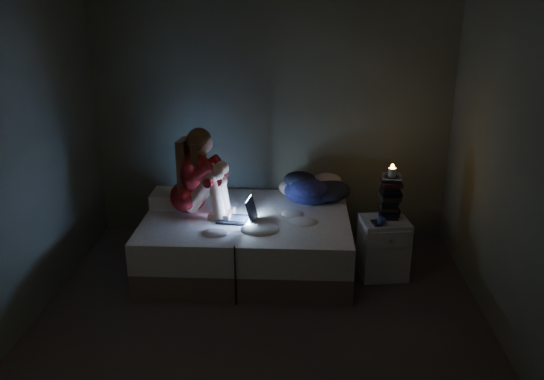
# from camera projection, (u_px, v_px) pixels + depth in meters

# --- Properties ---
(floor) EXTENTS (3.60, 3.80, 0.02)m
(floor) POSITION_uv_depth(u_px,v_px,m) (259.00, 333.00, 4.35)
(floor) COLOR #433936
(floor) RESTS_ON ground
(wall_back) EXTENTS (3.60, 0.02, 2.60)m
(wall_back) POSITION_uv_depth(u_px,v_px,m) (271.00, 113.00, 5.70)
(wall_back) COLOR #4D5144
(wall_back) RESTS_ON ground
(wall_front) EXTENTS (3.60, 0.02, 2.60)m
(wall_front) POSITION_uv_depth(u_px,v_px,m) (221.00, 328.00, 2.11)
(wall_front) COLOR #4D5144
(wall_front) RESTS_ON ground
(wall_left) EXTENTS (0.02, 3.80, 2.60)m
(wall_left) POSITION_uv_depth(u_px,v_px,m) (2.00, 167.00, 3.99)
(wall_left) COLOR #4D5144
(wall_left) RESTS_ON ground
(wall_right) EXTENTS (0.02, 3.80, 2.60)m
(wall_right) POSITION_uv_depth(u_px,v_px,m) (524.00, 175.00, 3.82)
(wall_right) COLOR #4D5144
(wall_right) RESTS_ON ground
(bed) EXTENTS (1.87, 1.40, 0.51)m
(bed) POSITION_uv_depth(u_px,v_px,m) (247.00, 240.00, 5.30)
(bed) COLOR #BDB6AA
(bed) RESTS_ON ground
(pillow) EXTENTS (0.46, 0.32, 0.13)m
(pillow) POSITION_uv_depth(u_px,v_px,m) (176.00, 198.00, 5.44)
(pillow) COLOR white
(pillow) RESTS_ON bed
(woman) EXTENTS (0.56, 0.41, 0.83)m
(woman) POSITION_uv_depth(u_px,v_px,m) (187.00, 172.00, 5.09)
(woman) COLOR maroon
(woman) RESTS_ON bed
(laptop) EXTENTS (0.36, 0.28, 0.24)m
(laptop) POSITION_uv_depth(u_px,v_px,m) (236.00, 209.00, 5.04)
(laptop) COLOR black
(laptop) RESTS_ON bed
(clothes_pile) EXTENTS (0.64, 0.58, 0.31)m
(clothes_pile) POSITION_uv_depth(u_px,v_px,m) (310.00, 186.00, 5.50)
(clothes_pile) COLOR #0E173A
(clothes_pile) RESTS_ON bed
(nightstand) EXTENTS (0.45, 0.42, 0.54)m
(nightstand) POSITION_uv_depth(u_px,v_px,m) (383.00, 248.00, 5.12)
(nightstand) COLOR silver
(nightstand) RESTS_ON ground
(book_stack) EXTENTS (0.19, 0.25, 0.33)m
(book_stack) POSITION_uv_depth(u_px,v_px,m) (390.00, 199.00, 5.05)
(book_stack) COLOR black
(book_stack) RESTS_ON nightstand
(candle) EXTENTS (0.07, 0.07, 0.08)m
(candle) POSITION_uv_depth(u_px,v_px,m) (392.00, 177.00, 4.98)
(candle) COLOR beige
(candle) RESTS_ON book_stack
(phone) EXTENTS (0.08, 0.14, 0.01)m
(phone) POSITION_uv_depth(u_px,v_px,m) (375.00, 222.00, 4.96)
(phone) COLOR black
(phone) RESTS_ON nightstand
(blue_orb) EXTENTS (0.08, 0.08, 0.08)m
(blue_orb) POSITION_uv_depth(u_px,v_px,m) (379.00, 220.00, 4.91)
(blue_orb) COLOR navy
(blue_orb) RESTS_ON nightstand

